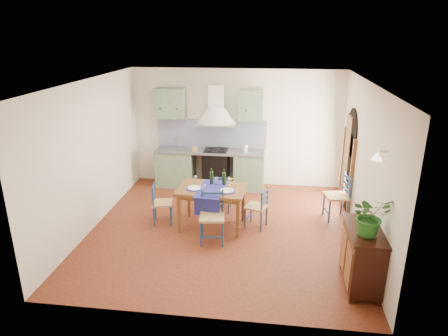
{
  "coord_description": "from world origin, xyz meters",
  "views": [
    {
      "loc": [
        0.9,
        -6.8,
        3.65
      ],
      "look_at": [
        -0.01,
        0.3,
        1.15
      ],
      "focal_mm": 32.0,
      "sensor_mm": 36.0,
      "label": 1
    }
  ],
  "objects": [
    {
      "name": "ceiling",
      "position": [
        0.0,
        0.0,
        2.8
      ],
      "size": [
        5.0,
        5.0,
        0.01
      ],
      "primitive_type": "cube",
      "color": "silver",
      "rests_on": "back_wall"
    },
    {
      "name": "chair_spare",
      "position": [
        2.23,
        0.77,
        0.49
      ],
      "size": [
        0.51,
        0.51,
        0.94
      ],
      "color": "navy",
      "rests_on": "ground"
    },
    {
      "name": "floor",
      "position": [
        0.0,
        0.0,
        0.0
      ],
      "size": [
        5.0,
        5.0,
        0.0
      ],
      "primitive_type": "plane",
      "color": "#491C0F",
      "rests_on": "ground"
    },
    {
      "name": "sideboard",
      "position": [
        2.26,
        -1.48,
        0.51
      ],
      "size": [
        0.5,
        1.05,
        0.94
      ],
      "color": "black",
      "rests_on": "ground"
    },
    {
      "name": "potted_plant",
      "position": [
        2.26,
        -1.64,
        1.23
      ],
      "size": [
        0.65,
        0.6,
        0.58
      ],
      "primitive_type": "imported",
      "rotation": [
        0.0,
        0.0,
        0.33
      ],
      "color": "#1F581C",
      "rests_on": "sideboard"
    },
    {
      "name": "chair_left",
      "position": [
        -1.24,
        0.13,
        0.42
      ],
      "size": [
        0.45,
        0.45,
        0.81
      ],
      "color": "navy",
      "rests_on": "ground"
    },
    {
      "name": "left_wall",
      "position": [
        -2.5,
        0.0,
        1.4
      ],
      "size": [
        0.04,
        5.0,
        2.8
      ],
      "primitive_type": "cube",
      "color": "beige",
      "rests_on": "ground"
    },
    {
      "name": "right_wall",
      "position": [
        2.5,
        0.28,
        1.34
      ],
      "size": [
        0.26,
        5.0,
        2.8
      ],
      "color": "beige",
      "rests_on": "ground"
    },
    {
      "name": "back_wall",
      "position": [
        -0.47,
        2.29,
        1.05
      ],
      "size": [
        5.0,
        0.96,
        2.8
      ],
      "color": "beige",
      "rests_on": "ground"
    },
    {
      "name": "chair_near",
      "position": [
        -0.13,
        -0.45,
        0.48
      ],
      "size": [
        0.48,
        0.48,
        0.93
      ],
      "color": "navy",
      "rests_on": "ground"
    },
    {
      "name": "dining_table",
      "position": [
        -0.22,
        0.1,
        0.71
      ],
      "size": [
        1.32,
        1.0,
        1.12
      ],
      "color": "brown",
      "rests_on": "ground"
    },
    {
      "name": "chair_right",
      "position": [
        0.65,
        0.2,
        0.42
      ],
      "size": [
        0.47,
        0.47,
        0.81
      ],
      "color": "navy",
      "rests_on": "ground"
    },
    {
      "name": "chair_far",
      "position": [
        -0.14,
        0.85,
        0.43
      ],
      "size": [
        0.39,
        0.39,
        0.83
      ],
      "color": "navy",
      "rests_on": "ground"
    }
  ]
}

